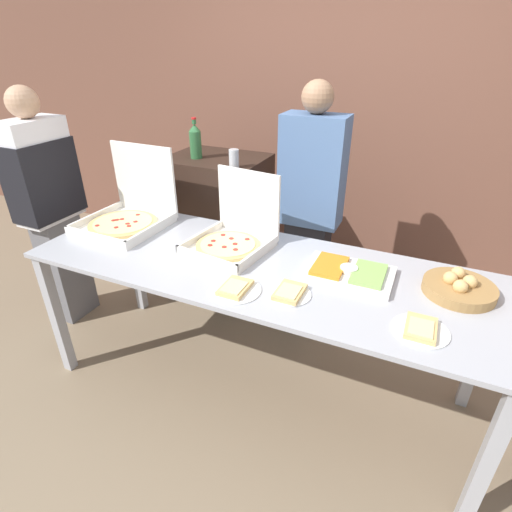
{
  "coord_description": "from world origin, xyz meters",
  "views": [
    {
      "loc": [
        0.75,
        -1.65,
        1.9
      ],
      "look_at": [
        0.0,
        0.0,
        0.91
      ],
      "focal_mm": 28.0,
      "sensor_mm": 36.0,
      "label": 1
    }
  ],
  "objects_px": {
    "paper_plate_front_center": "(421,329)",
    "veggie_tray": "(348,273)",
    "pizza_box_near_left": "(233,235)",
    "person_server_vest": "(48,200)",
    "paper_plate_front_right": "(235,288)",
    "bread_basket": "(459,287)",
    "pizza_box_near_right": "(129,212)",
    "paper_plate_front_left": "(289,293)",
    "soda_bottle": "(195,141)",
    "person_guest_cap": "(310,212)",
    "soda_can_silver": "(234,159)"
  },
  "relations": [
    {
      "from": "paper_plate_front_center",
      "to": "veggie_tray",
      "type": "bearing_deg",
      "value": 140.26
    },
    {
      "from": "pizza_box_near_left",
      "to": "person_server_vest",
      "type": "distance_m",
      "value": 1.41
    },
    {
      "from": "pizza_box_near_left",
      "to": "paper_plate_front_right",
      "type": "relative_size",
      "value": 1.92
    },
    {
      "from": "pizza_box_near_left",
      "to": "bread_basket",
      "type": "xyz_separation_m",
      "value": [
        1.17,
        0.01,
        -0.04
      ]
    },
    {
      "from": "pizza_box_near_right",
      "to": "veggie_tray",
      "type": "distance_m",
      "value": 1.41
    },
    {
      "from": "paper_plate_front_left",
      "to": "soda_bottle",
      "type": "bearing_deg",
      "value": 138.09
    },
    {
      "from": "pizza_box_near_left",
      "to": "person_server_vest",
      "type": "bearing_deg",
      "value": -171.09
    },
    {
      "from": "paper_plate_front_center",
      "to": "soda_bottle",
      "type": "bearing_deg",
      "value": 148.88
    },
    {
      "from": "pizza_box_near_right",
      "to": "person_guest_cap",
      "type": "bearing_deg",
      "value": 33.18
    },
    {
      "from": "pizza_box_near_right",
      "to": "soda_bottle",
      "type": "distance_m",
      "value": 0.73
    },
    {
      "from": "paper_plate_front_left",
      "to": "bread_basket",
      "type": "distance_m",
      "value": 0.78
    },
    {
      "from": "paper_plate_front_right",
      "to": "soda_can_silver",
      "type": "bearing_deg",
      "value": 117.03
    },
    {
      "from": "paper_plate_front_right",
      "to": "soda_bottle",
      "type": "relative_size",
      "value": 0.88
    },
    {
      "from": "veggie_tray",
      "to": "bread_basket",
      "type": "relative_size",
      "value": 1.34
    },
    {
      "from": "paper_plate_front_center",
      "to": "bread_basket",
      "type": "relative_size",
      "value": 0.71
    },
    {
      "from": "pizza_box_near_left",
      "to": "soda_bottle",
      "type": "distance_m",
      "value": 0.96
    },
    {
      "from": "paper_plate_front_left",
      "to": "bread_basket",
      "type": "xyz_separation_m",
      "value": [
        0.71,
        0.34,
        0.02
      ]
    },
    {
      "from": "paper_plate_front_right",
      "to": "bread_basket",
      "type": "relative_size",
      "value": 0.77
    },
    {
      "from": "pizza_box_near_left",
      "to": "veggie_tray",
      "type": "height_order",
      "value": "pizza_box_near_left"
    },
    {
      "from": "pizza_box_near_right",
      "to": "soda_can_silver",
      "type": "xyz_separation_m",
      "value": [
        0.48,
        0.53,
        0.27
      ]
    },
    {
      "from": "soda_can_silver",
      "to": "person_server_vest",
      "type": "relative_size",
      "value": 0.07
    },
    {
      "from": "pizza_box_near_right",
      "to": "paper_plate_front_center",
      "type": "height_order",
      "value": "pizza_box_near_right"
    },
    {
      "from": "pizza_box_near_left",
      "to": "paper_plate_front_right",
      "type": "height_order",
      "value": "pizza_box_near_left"
    },
    {
      "from": "pizza_box_near_right",
      "to": "pizza_box_near_left",
      "type": "xyz_separation_m",
      "value": [
        0.74,
        -0.01,
        -0.01
      ]
    },
    {
      "from": "paper_plate_front_right",
      "to": "bread_basket",
      "type": "height_order",
      "value": "bread_basket"
    },
    {
      "from": "paper_plate_front_right",
      "to": "soda_can_silver",
      "type": "xyz_separation_m",
      "value": [
        -0.47,
        0.93,
        0.34
      ]
    },
    {
      "from": "veggie_tray",
      "to": "person_guest_cap",
      "type": "xyz_separation_m",
      "value": [
        -0.41,
        0.67,
        0.0
      ]
    },
    {
      "from": "pizza_box_near_right",
      "to": "soda_can_silver",
      "type": "bearing_deg",
      "value": 49.12
    },
    {
      "from": "person_guest_cap",
      "to": "soda_can_silver",
      "type": "bearing_deg",
      "value": 9.58
    },
    {
      "from": "soda_can_silver",
      "to": "person_guest_cap",
      "type": "distance_m",
      "value": 0.61
    },
    {
      "from": "person_server_vest",
      "to": "pizza_box_near_left",
      "type": "bearing_deg",
      "value": 91.14
    },
    {
      "from": "pizza_box_near_right",
      "to": "person_server_vest",
      "type": "xyz_separation_m",
      "value": [
        -0.67,
        -0.03,
        -0.01
      ]
    },
    {
      "from": "paper_plate_front_right",
      "to": "bread_basket",
      "type": "bearing_deg",
      "value": 23.12
    },
    {
      "from": "veggie_tray",
      "to": "soda_can_silver",
      "type": "bearing_deg",
      "value": 147.83
    },
    {
      "from": "veggie_tray",
      "to": "soda_can_silver",
      "type": "height_order",
      "value": "soda_can_silver"
    },
    {
      "from": "soda_bottle",
      "to": "person_guest_cap",
      "type": "distance_m",
      "value": 0.96
    },
    {
      "from": "paper_plate_front_center",
      "to": "soda_can_silver",
      "type": "xyz_separation_m",
      "value": [
        -1.29,
        0.89,
        0.34
      ]
    },
    {
      "from": "pizza_box_near_right",
      "to": "paper_plate_front_left",
      "type": "height_order",
      "value": "pizza_box_near_right"
    },
    {
      "from": "paper_plate_front_right",
      "to": "bread_basket",
      "type": "distance_m",
      "value": 1.04
    },
    {
      "from": "paper_plate_front_right",
      "to": "veggie_tray",
      "type": "distance_m",
      "value": 0.57
    },
    {
      "from": "person_server_vest",
      "to": "soda_bottle",
      "type": "bearing_deg",
      "value": 130.64
    },
    {
      "from": "pizza_box_near_right",
      "to": "pizza_box_near_left",
      "type": "distance_m",
      "value": 0.74
    },
    {
      "from": "bread_basket",
      "to": "soda_bottle",
      "type": "distance_m",
      "value": 1.93
    },
    {
      "from": "paper_plate_front_right",
      "to": "person_guest_cap",
      "type": "height_order",
      "value": "person_guest_cap"
    },
    {
      "from": "bread_basket",
      "to": "soda_bottle",
      "type": "xyz_separation_m",
      "value": [
        -1.79,
        0.63,
        0.37
      ]
    },
    {
      "from": "pizza_box_near_left",
      "to": "soda_can_silver",
      "type": "distance_m",
      "value": 0.65
    },
    {
      "from": "paper_plate_front_center",
      "to": "soda_bottle",
      "type": "relative_size",
      "value": 0.82
    },
    {
      "from": "paper_plate_front_center",
      "to": "veggie_tray",
      "type": "height_order",
      "value": "veggie_tray"
    },
    {
      "from": "paper_plate_front_right",
      "to": "paper_plate_front_left",
      "type": "height_order",
      "value": "same"
    },
    {
      "from": "bread_basket",
      "to": "pizza_box_near_left",
      "type": "bearing_deg",
      "value": -179.49
    }
  ]
}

